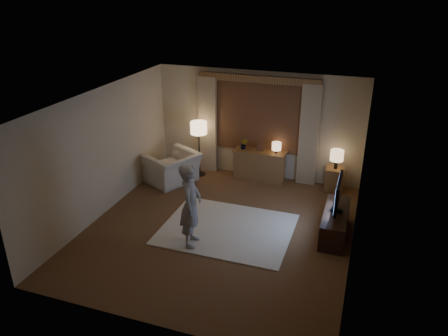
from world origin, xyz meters
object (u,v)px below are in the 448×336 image
at_px(sideboard, 259,166).
at_px(tv_stand, 335,223).
at_px(side_table, 334,180).
at_px(armchair, 172,168).
at_px(person, 191,205).

distance_m(sideboard, tv_stand, 2.82).
distance_m(sideboard, side_table, 1.80).
bearing_deg(sideboard, tv_stand, -44.35).
bearing_deg(armchair, person, 58.87).
bearing_deg(person, side_table, -45.56).
height_order(armchair, person, person).
xyz_separation_m(sideboard, tv_stand, (2.01, -1.97, -0.10)).
distance_m(side_table, tv_stand, 1.93).
bearing_deg(side_table, tv_stand, -83.45).
distance_m(sideboard, armchair, 2.10).
distance_m(side_table, person, 3.88).
xyz_separation_m(armchair, person, (1.48, -2.33, 0.45)).
height_order(sideboard, person, person).
bearing_deg(sideboard, armchair, -156.31).
xyz_separation_m(side_table, person, (-2.23, -3.12, 0.54)).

